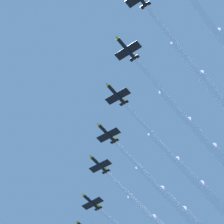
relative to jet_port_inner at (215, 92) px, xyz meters
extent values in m
cylinder|color=white|center=(-17.34, -20.91, -1.00)|extent=(16.17, 9.39, 2.31)
cylinder|color=black|center=(-32.92, -15.55, 0.02)|extent=(0.93, 1.07, 0.90)
cube|color=#EAB70C|center=(-38.37, -13.92, 0.39)|extent=(2.38, 1.63, 0.16)
cube|color=black|center=(-33.79, -15.97, 0.02)|extent=(2.38, 3.36, 0.39)
cube|color=#EAB70C|center=(-33.76, -16.05, 0.97)|extent=(1.39, 0.87, 1.90)
cylinder|color=white|center=(-26.21, -12.33, 0.02)|extent=(15.46, 8.48, 1.52)
cylinder|color=white|center=(-13.47, -5.88, 0.05)|extent=(15.79, 9.16, 2.28)
cylinder|color=white|center=(-0.43, -0.07, 0.01)|extent=(16.12, 9.85, 3.04)
cylinder|color=black|center=(-32.86, -2.32, -2.99)|extent=(8.63, 5.00, 1.21)
cone|color=#EAB70C|center=(-37.41, -4.51, -2.99)|extent=(1.67, 1.60, 1.15)
cylinder|color=black|center=(-28.58, -0.25, -2.99)|extent=(0.94, 1.08, 0.91)
ellipsoid|color=black|center=(-34.62, -3.22, -2.53)|extent=(2.07, 1.57, 0.76)
cube|color=black|center=(-32.38, -2.08, -3.04)|extent=(6.07, 8.71, 1.05)
cube|color=#EAB70C|center=(-30.71, -5.53, -3.39)|extent=(2.38, 1.64, 0.18)
cube|color=#EAB70C|center=(-34.04, 1.36, -2.56)|extent=(2.38, 1.64, 0.18)
cube|color=black|center=(-29.46, -0.67, -2.99)|extent=(2.38, 3.35, 0.44)
cube|color=#EAB70C|center=(-29.41, -0.77, -2.05)|extent=(1.40, 0.90, 1.90)
cylinder|color=white|center=(-21.88, 2.98, -2.99)|extent=(15.46, 8.53, 1.54)
cylinder|color=white|center=(-9.14, 9.45, -2.96)|extent=(15.80, 9.22, 2.31)
cylinder|color=white|center=(3.90, 15.29, -3.00)|extent=(16.13, 9.92, 3.09)
cylinder|color=black|center=(-28.52, 12.98, -3.64)|extent=(8.63, 5.04, 1.23)
cone|color=#EAB70C|center=(-33.06, 10.77, -3.64)|extent=(1.68, 1.62, 1.17)
cylinder|color=black|center=(-24.25, 15.05, -3.64)|extent=(0.94, 1.09, 0.92)
ellipsoid|color=black|center=(-30.28, 12.06, -3.17)|extent=(2.08, 1.59, 0.77)
cube|color=black|center=(-28.04, 13.22, -3.69)|extent=(6.07, 8.69, 1.21)
cube|color=#EAB70C|center=(-26.37, 9.77, -4.11)|extent=(2.38, 1.64, 0.19)
cube|color=#EAB70C|center=(-29.70, 16.64, -3.12)|extent=(2.38, 1.64, 0.19)
cube|color=black|center=(-25.12, 14.63, -3.64)|extent=(2.38, 3.35, 0.51)
cube|color=#EAB70C|center=(-25.07, 14.52, -2.69)|extent=(1.42, 0.94, 1.90)
cylinder|color=white|center=(-17.46, 18.35, -3.64)|extent=(15.68, 8.69, 1.57)
cylinder|color=white|center=(-4.55, 24.94, -3.60)|extent=(16.02, 9.39, 2.35)
cylinder|color=white|center=(8.67, 30.90, -3.65)|extent=(16.36, 10.10, 3.14)
cylinder|color=white|center=(21.89, 36.84, -3.71)|extent=(16.70, 10.80, 3.92)
cylinder|color=black|center=(-24.18, 28.27, -3.05)|extent=(8.63, 5.05, 1.23)
cone|color=#EAB70C|center=(-28.72, 26.06, -3.05)|extent=(1.68, 1.62, 1.17)
cylinder|color=black|center=(-19.91, 30.35, -3.05)|extent=(0.94, 1.09, 0.92)
ellipsoid|color=black|center=(-25.93, 27.35, -2.59)|extent=(2.08, 1.59, 0.77)
cube|color=black|center=(-23.70, 28.51, -3.10)|extent=(6.08, 8.69, 1.20)
cube|color=#EAB70C|center=(-22.02, 25.07, -3.52)|extent=(2.38, 1.64, 0.19)
cube|color=#EAB70C|center=(-25.37, 31.94, -2.54)|extent=(2.38, 1.64, 0.19)
cube|color=black|center=(-20.78, 29.92, -3.05)|extent=(2.38, 3.35, 0.50)
cube|color=#EAB70C|center=(-20.73, 29.81, -2.11)|extent=(1.42, 0.94, 1.90)
cylinder|color=white|center=(-13.65, 33.39, -3.05)|extent=(14.46, 8.12, 1.57)
cylinder|color=white|center=(-1.80, 39.49, -3.01)|extent=(14.81, 8.82, 2.35)
cylinder|color=white|center=(10.36, 44.96, -3.07)|extent=(15.15, 9.52, 3.13)
cylinder|color=white|center=(22.53, 50.40, -3.12)|extent=(15.49, 10.23, 3.92)
cylinder|color=black|center=(-19.84, 43.56, -0.31)|extent=(8.62, 5.05, 1.22)
cone|color=#EAB70C|center=(-24.38, 41.34, -0.31)|extent=(1.68, 1.61, 1.16)
cylinder|color=black|center=(-15.57, 45.65, -0.31)|extent=(0.94, 1.08, 0.91)
ellipsoid|color=black|center=(-21.60, 42.64, 0.16)|extent=(2.07, 1.58, 0.76)
cube|color=black|center=(-19.36, 43.80, -0.36)|extent=(6.10, 8.70, 1.10)
cube|color=#EAB70C|center=(-17.67, 40.36, -0.73)|extent=(2.38, 1.65, 0.18)
cube|color=#EAB70C|center=(-21.04, 47.23, 0.15)|extent=(2.38, 1.65, 0.18)
cube|color=black|center=(-16.45, 45.22, -0.31)|extent=(2.39, 3.35, 0.46)
cube|color=#EAB70C|center=(-16.40, 45.12, 0.64)|extent=(1.41, 0.92, 1.90)
cylinder|color=white|center=(-8.92, 48.90, -0.31)|extent=(15.36, 8.58, 1.55)
cylinder|color=white|center=(3.71, 55.42, -0.27)|extent=(15.70, 9.27, 2.33)
cylinder|color=black|center=(-15.50, 58.85, -2.74)|extent=(8.67, 4.86, 1.19)
cone|color=#EAB70C|center=(-20.08, 56.73, -2.74)|extent=(1.66, 1.58, 1.13)
cylinder|color=black|center=(-11.19, 60.84, -2.74)|extent=(0.92, 1.06, 0.90)
ellipsoid|color=black|center=(-17.28, 57.98, -2.27)|extent=(2.07, 1.54, 0.75)
cube|color=black|center=(-15.01, 59.08, -2.79)|extent=(5.97, 8.74, 0.89)
cube|color=#EAB70C|center=(-13.40, 55.60, -3.06)|extent=(2.38, 1.61, 0.16)
cube|color=#EAB70C|center=(-16.62, 62.56, -2.37)|extent=(2.38, 1.61, 0.16)
cube|color=black|center=(-12.07, 60.44, -2.74)|extent=(2.34, 3.36, 0.39)
cube|color=#EAB70C|center=(-12.03, 60.36, -1.79)|extent=(1.39, 0.85, 1.90)
cylinder|color=white|center=(-4.58, 63.90, -2.74)|extent=(15.22, 8.12, 1.52)
cone|color=#EAB70C|center=(-15.71, 71.95, -0.99)|extent=(1.66, 1.59, 1.14)
camera|label=1|loc=(-70.43, -67.74, -144.93)|focal=86.68mm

